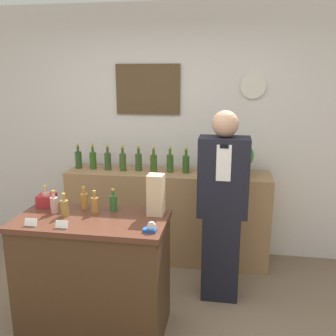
{
  "coord_description": "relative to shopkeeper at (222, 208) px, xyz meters",
  "views": [
    {
      "loc": [
        0.68,
        -2.03,
        1.97
      ],
      "look_at": [
        0.17,
        1.09,
        1.18
      ],
      "focal_mm": 40.0,
      "sensor_mm": 36.0,
      "label": 1
    }
  ],
  "objects": [
    {
      "name": "shelf_bottle_8",
      "position": [
        -0.23,
        0.65,
        0.24
      ],
      "size": [
        0.07,
        0.07,
        0.27
      ],
      "color": "#33542B",
      "rests_on": "back_shelf"
    },
    {
      "name": "tape_dispenser",
      "position": [
        -0.47,
        -0.79,
        0.11
      ],
      "size": [
        0.09,
        0.06,
        0.07
      ],
      "color": "#1E4799",
      "rests_on": "display_counter"
    },
    {
      "name": "counter_bottle_1",
      "position": [
        -1.28,
        -0.55,
        0.16
      ],
      "size": [
        0.06,
        0.06,
        0.18
      ],
      "color": "tan",
      "rests_on": "display_counter"
    },
    {
      "name": "display_counter",
      "position": [
        -0.96,
        -0.62,
        -0.38
      ],
      "size": [
        1.14,
        0.58,
        0.93
      ],
      "color": "#422B19",
      "rests_on": "ground_plane"
    },
    {
      "name": "shelf_bottle_9",
      "position": [
        -0.06,
        0.66,
        0.24
      ],
      "size": [
        0.07,
        0.07,
        0.27
      ],
      "color": "#2B4E27",
      "rests_on": "back_shelf"
    },
    {
      "name": "shopkeeper",
      "position": [
        0.0,
        0.0,
        0.0
      ],
      "size": [
        0.43,
        0.27,
        1.69
      ],
      "color": "black",
      "rests_on": "ground_plane"
    },
    {
      "name": "back_wall",
      "position": [
        -0.65,
        0.92,
        0.51
      ],
      "size": [
        5.2,
        0.09,
        2.7
      ],
      "color": "silver",
      "rests_on": "ground_plane"
    },
    {
      "name": "shelf_bottle_0",
      "position": [
        -1.57,
        0.66,
        0.24
      ],
      "size": [
        0.07,
        0.07,
        0.27
      ],
      "color": "#284A21",
      "rests_on": "back_shelf"
    },
    {
      "name": "shelf_bottle_4",
      "position": [
        -0.9,
        0.65,
        0.24
      ],
      "size": [
        0.07,
        0.07,
        0.27
      ],
      "color": "#354C24",
      "rests_on": "back_shelf"
    },
    {
      "name": "shelf_bottle_1",
      "position": [
        -1.41,
        0.65,
        0.24
      ],
      "size": [
        0.07,
        0.07,
        0.27
      ],
      "color": "#2E561D",
      "rests_on": "back_shelf"
    },
    {
      "name": "gift_box",
      "position": [
        -1.41,
        -0.42,
        0.14
      ],
      "size": [
        0.15,
        0.16,
        0.1
      ],
      "color": "maroon",
      "rests_on": "display_counter"
    },
    {
      "name": "back_shelf",
      "position": [
        -0.59,
        0.64,
        -0.35
      ],
      "size": [
        2.14,
        0.44,
        0.98
      ],
      "color": "#9E754C",
      "rests_on": "ground_plane"
    },
    {
      "name": "counter_bottle_4",
      "position": [
        -0.97,
        -0.5,
        0.16
      ],
      "size": [
        0.06,
        0.06,
        0.18
      ],
      "color": "#A46930",
      "rests_on": "display_counter"
    },
    {
      "name": "potted_plant",
      "position": [
        0.16,
        0.62,
        0.31
      ],
      "size": [
        0.25,
        0.25,
        0.34
      ],
      "color": "#4C3D2D",
      "rests_on": "back_shelf"
    },
    {
      "name": "price_card_right",
      "position": [
        -1.09,
        -0.83,
        0.12
      ],
      "size": [
        0.09,
        0.02,
        0.06
      ],
      "color": "white",
      "rests_on": "display_counter"
    },
    {
      "name": "counter_bottle_0",
      "position": [
        -1.4,
        -0.44,
        0.16
      ],
      "size": [
        0.06,
        0.06,
        0.18
      ],
      "color": "tan",
      "rests_on": "display_counter"
    },
    {
      "name": "counter_bottle_2",
      "position": [
        -1.17,
        -0.6,
        0.16
      ],
      "size": [
        0.06,
        0.06,
        0.18
      ],
      "color": "olive",
      "rests_on": "display_counter"
    },
    {
      "name": "shelf_bottle_5",
      "position": [
        -0.73,
        0.63,
        0.24
      ],
      "size": [
        0.07,
        0.07,
        0.27
      ],
      "color": "#34541C",
      "rests_on": "back_shelf"
    },
    {
      "name": "price_card_left",
      "position": [
        -1.33,
        -0.83,
        0.12
      ],
      "size": [
        0.09,
        0.02,
        0.06
      ],
      "color": "white",
      "rests_on": "display_counter"
    },
    {
      "name": "counter_bottle_5",
      "position": [
        -0.84,
        -0.43,
        0.16
      ],
      "size": [
        0.06,
        0.06,
        0.18
      ],
      "color": "#2B5927",
      "rests_on": "display_counter"
    },
    {
      "name": "shelf_bottle_2",
      "position": [
        -1.24,
        0.64,
        0.24
      ],
      "size": [
        0.07,
        0.07,
        0.27
      ],
      "color": "#344A26",
      "rests_on": "back_shelf"
    },
    {
      "name": "shelf_bottle_7",
      "position": [
        -0.4,
        0.65,
        0.24
      ],
      "size": [
        0.07,
        0.07,
        0.27
      ],
      "color": "#2E521E",
      "rests_on": "back_shelf"
    },
    {
      "name": "shelf_bottle_6",
      "position": [
        -0.56,
        0.66,
        0.24
      ],
      "size": [
        0.07,
        0.07,
        0.27
      ],
      "color": "#315220",
      "rests_on": "back_shelf"
    },
    {
      "name": "shelf_bottle_3",
      "position": [
        -1.07,
        0.64,
        0.24
      ],
      "size": [
        0.07,
        0.07,
        0.27
      ],
      "color": "#355120",
      "rests_on": "back_shelf"
    },
    {
      "name": "counter_bottle_3",
      "position": [
        -1.09,
        -0.42,
        0.16
      ],
      "size": [
        0.06,
        0.06,
        0.18
      ],
      "color": "#A6712E",
      "rests_on": "display_counter"
    },
    {
      "name": "paper_bag",
      "position": [
        -0.5,
        -0.46,
        0.25
      ],
      "size": [
        0.13,
        0.12,
        0.31
      ],
      "color": "tan",
      "rests_on": "display_counter"
    }
  ]
}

